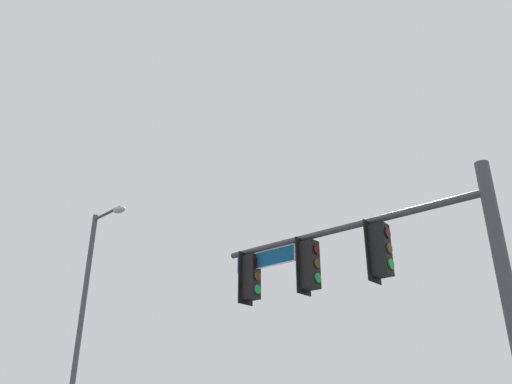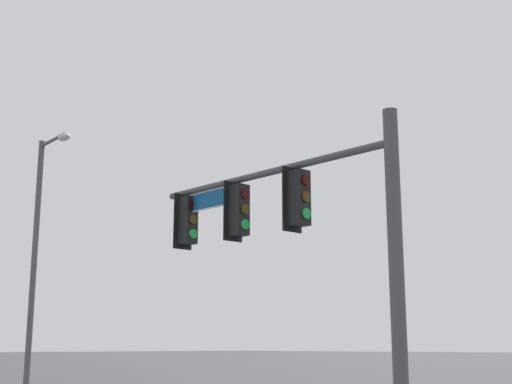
# 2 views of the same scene
# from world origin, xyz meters

# --- Properties ---
(signal_pole_near) EXTENTS (6.53, 0.61, 6.02)m
(signal_pole_near) POSITION_xyz_m (-3.34, -6.81, 4.18)
(signal_pole_near) COLOR #47474C
(signal_pole_near) RESTS_ON ground_plane
(street_lamp) EXTENTS (2.01, 0.40, 8.21)m
(street_lamp) POSITION_xyz_m (7.23, -7.00, 4.70)
(street_lamp) COLOR #4C4C51
(street_lamp) RESTS_ON ground_plane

